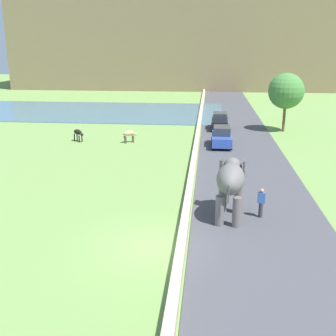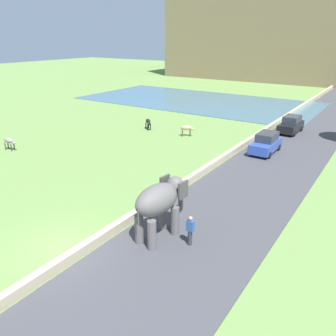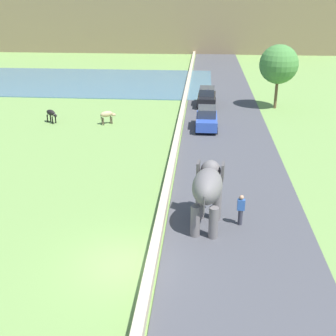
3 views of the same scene
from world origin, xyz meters
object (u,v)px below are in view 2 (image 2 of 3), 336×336
cow_grey (9,141)px  cow_black (148,122)px  cow_tan (187,128)px  elephant (160,202)px  person_beside_elephant (190,230)px  car_blue (266,143)px  car_black (291,125)px

cow_grey → cow_black: bearing=64.8°
cow_tan → cow_grey: size_ratio=0.95×
elephant → person_beside_elephant: bearing=6.4°
cow_black → cow_tan: 4.89m
car_blue → cow_grey: (-19.33, -11.92, -0.06)m
car_blue → cow_black: bearing=176.7°
elephant → cow_grey: (-19.35, 4.19, -1.20)m
person_beside_elephant → car_blue: size_ratio=0.41×
car_blue → cow_tan: (-8.45, 0.77, -0.06)m
elephant → cow_black: elephant is taller
cow_black → cow_grey: bearing=-115.2°
elephant → car_blue: elephant is taller
person_beside_elephant → cow_grey: 21.36m
elephant → cow_grey: size_ratio=2.50×
person_beside_elephant → car_black: size_ratio=0.40×
person_beside_elephant → car_black: 23.91m
car_black → person_beside_elephant: bearing=-86.0°
person_beside_elephant → cow_black: bearing=131.9°
person_beside_elephant → car_blue: bearing=95.9°
car_blue → cow_black: 13.37m
car_blue → person_beside_elephant: bearing=-84.1°
elephant → cow_black: bearing=128.4°
cow_grey → car_black: bearing=45.7°
elephant → car_blue: size_ratio=0.88×
car_blue → cow_tan: 8.48m
car_blue → elephant: bearing=-89.9°
person_beside_elephant → car_blue: 16.02m
elephant → cow_tan: bearing=116.6°
cow_black → cow_grey: same height
car_black → cow_black: size_ratio=3.11×
person_beside_elephant → cow_grey: (-20.98, 4.01, -0.04)m
cow_black → car_black: bearing=28.2°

